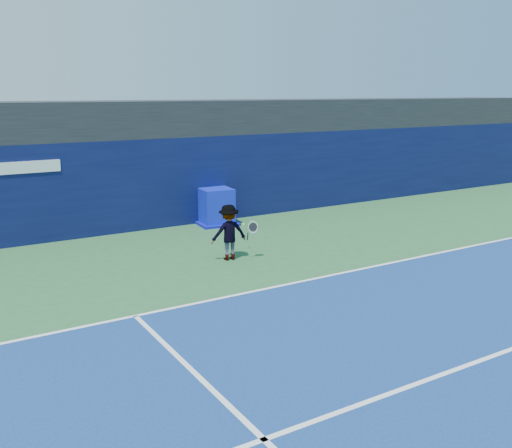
# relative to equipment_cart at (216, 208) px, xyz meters

# --- Properties ---
(ground) EXTENTS (80.00, 80.00, 0.00)m
(ground) POSITION_rel_equipment_cart_xyz_m (-0.28, -9.60, -0.57)
(ground) COLOR #295D31
(ground) RESTS_ON ground
(baseline) EXTENTS (24.00, 0.10, 0.01)m
(baseline) POSITION_rel_equipment_cart_xyz_m (-0.28, -6.60, -0.56)
(baseline) COLOR white
(baseline) RESTS_ON ground
(service_line) EXTENTS (24.00, 0.10, 0.01)m
(service_line) POSITION_rel_equipment_cart_xyz_m (-0.28, -11.60, -0.56)
(service_line) COLOR white
(service_line) RESTS_ON ground
(stadium_band) EXTENTS (36.00, 3.00, 1.20)m
(stadium_band) POSITION_rel_equipment_cart_xyz_m (-0.28, 1.90, 3.03)
(stadium_band) COLOR black
(stadium_band) RESTS_ON back_wall_assembly
(back_wall_assembly) EXTENTS (36.00, 1.03, 3.00)m
(back_wall_assembly) POSITION_rel_equipment_cart_xyz_m (-0.29, 0.90, 0.93)
(back_wall_assembly) COLOR #0A103B
(back_wall_assembly) RESTS_ON ground
(equipment_cart) EXTENTS (1.42, 1.42, 1.26)m
(equipment_cart) POSITION_rel_equipment_cart_xyz_m (0.00, 0.00, 0.00)
(equipment_cart) COLOR #0D18BA
(equipment_cart) RESTS_ON ground
(tennis_player) EXTENTS (1.26, 0.73, 1.53)m
(tennis_player) POSITION_rel_equipment_cart_xyz_m (-1.67, -4.01, 0.19)
(tennis_player) COLOR silver
(tennis_player) RESTS_ON ground
(tennis_ball) EXTENTS (0.07, 0.07, 0.07)m
(tennis_ball) POSITION_rel_equipment_cart_xyz_m (-0.87, -3.42, 0.20)
(tennis_ball) COLOR #B4DE18
(tennis_ball) RESTS_ON ground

